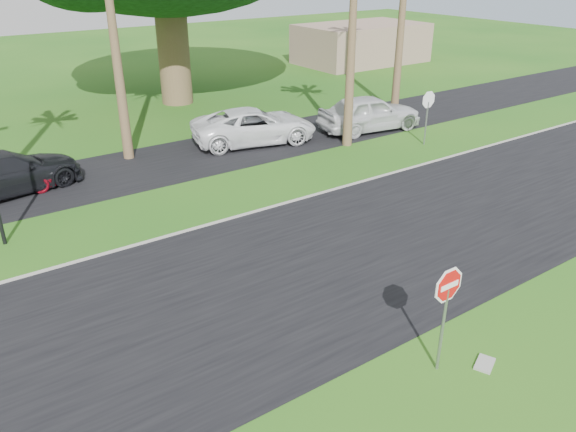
{
  "coord_description": "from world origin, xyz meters",
  "views": [
    {
      "loc": [
        -7.57,
        -8.98,
        8.1
      ],
      "look_at": [
        0.09,
        2.02,
        1.8
      ],
      "focal_mm": 35.0,
      "sensor_mm": 36.0,
      "label": 1
    }
  ],
  "objects_px": {
    "car_minivan": "(254,126)",
    "car_pickup": "(370,113)",
    "stop_sign_near": "(447,299)",
    "stop_sign_far": "(428,107)",
    "car_dark": "(5,173)"
  },
  "relations": [
    {
      "from": "stop_sign_far",
      "to": "car_minivan",
      "type": "height_order",
      "value": "stop_sign_far"
    },
    {
      "from": "car_minivan",
      "to": "car_pickup",
      "type": "xyz_separation_m",
      "value": [
        5.78,
        -1.54,
        0.09
      ]
    },
    {
      "from": "stop_sign_far",
      "to": "car_dark",
      "type": "distance_m",
      "value": 17.74
    },
    {
      "from": "car_minivan",
      "to": "car_dark",
      "type": "bearing_deg",
      "value": 104.05
    },
    {
      "from": "car_minivan",
      "to": "car_pickup",
      "type": "distance_m",
      "value": 5.98
    },
    {
      "from": "stop_sign_near",
      "to": "car_minivan",
      "type": "xyz_separation_m",
      "value": [
        5.13,
        15.7,
        -0.97
      ]
    },
    {
      "from": "stop_sign_near",
      "to": "car_dark",
      "type": "distance_m",
      "value": 16.72
    },
    {
      "from": "stop_sign_near",
      "to": "car_dark",
      "type": "relative_size",
      "value": 0.48
    },
    {
      "from": "stop_sign_near",
      "to": "car_pickup",
      "type": "relative_size",
      "value": 0.5
    },
    {
      "from": "car_pickup",
      "to": "stop_sign_far",
      "type": "bearing_deg",
      "value": -159.95
    },
    {
      "from": "stop_sign_far",
      "to": "stop_sign_near",
      "type": "bearing_deg",
      "value": 43.73
    },
    {
      "from": "stop_sign_far",
      "to": "car_dark",
      "type": "bearing_deg",
      "value": -15.51
    },
    {
      "from": "car_dark",
      "to": "stop_sign_far",
      "type": "bearing_deg",
      "value": -116.88
    },
    {
      "from": "stop_sign_far",
      "to": "car_minivan",
      "type": "xyz_separation_m",
      "value": [
        -6.37,
        4.7,
        -0.97
      ]
    },
    {
      "from": "car_dark",
      "to": "stop_sign_near",
      "type": "bearing_deg",
      "value": -171.89
    }
  ]
}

